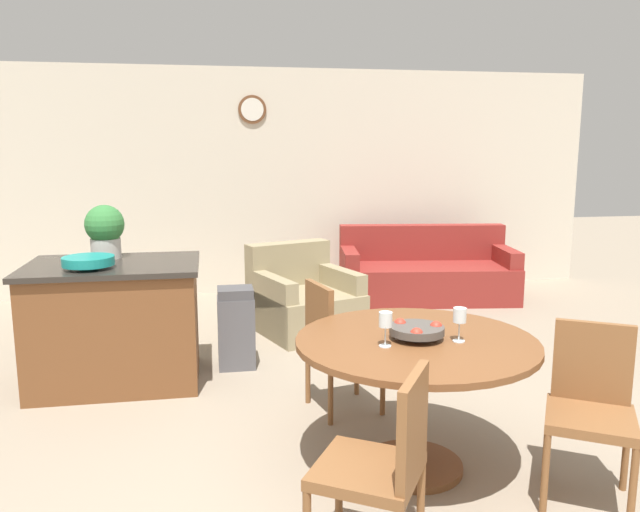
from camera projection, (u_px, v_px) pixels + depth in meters
wall_back at (276, 182)px, 7.61m from camera, size 8.00×0.09×2.70m
dining_table at (416, 369)px, 3.39m from camera, size 1.31×1.31×0.76m
dining_chair_near_left at (383, 461)px, 2.57m from camera, size 0.58×0.58×0.89m
dining_chair_near_right at (591, 403)px, 3.15m from camera, size 0.58×0.58×0.89m
dining_chair_far_side at (335, 339)px, 4.18m from camera, size 0.51×0.51×0.89m
fruit_bowl at (417, 330)px, 3.35m from camera, size 0.30×0.30×0.10m
wine_glass_left at (386, 321)px, 3.21m from camera, size 0.07×0.07×0.18m
wine_glass_right at (460, 317)px, 3.29m from camera, size 0.07×0.07×0.18m
kitchen_island at (116, 323)px, 4.72m from camera, size 1.26×0.91×0.92m
teal_bowl at (88, 261)px, 4.42m from camera, size 0.36×0.36×0.09m
potted_plant at (105, 230)px, 4.81m from camera, size 0.30×0.30×0.42m
trash_bin at (236, 328)px, 5.05m from camera, size 0.29×0.26×0.66m
couch at (426, 274)px, 7.34m from camera, size 2.09×1.14×0.84m
armchair at (303, 302)px, 6.08m from camera, size 1.13×1.18×0.83m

